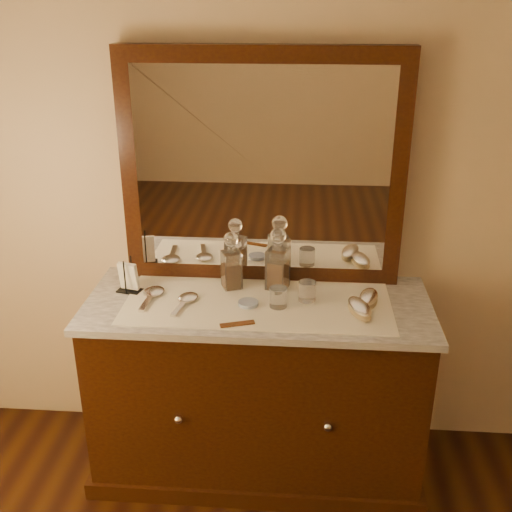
{
  "coord_description": "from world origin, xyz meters",
  "views": [
    {
      "loc": [
        0.16,
        -0.27,
        2.02
      ],
      "look_at": [
        0.0,
        1.85,
        1.1
      ],
      "focal_mm": 42.3,
      "sensor_mm": 36.0,
      "label": 1
    }
  ],
  "objects_px": {
    "pin_dish": "(248,303)",
    "decanter_left": "(231,266)",
    "mirror_frame": "(262,169)",
    "hand_mirror_inner": "(187,299)",
    "comb": "(237,324)",
    "brush_far": "(368,299)",
    "napkin_rack": "(129,278)",
    "hand_mirror_outer": "(153,294)",
    "brush_near": "(360,309)",
    "decanter_right": "(278,265)",
    "dresser_cabinet": "(258,389)"
  },
  "relations": [
    {
      "from": "mirror_frame",
      "to": "napkin_rack",
      "type": "xyz_separation_m",
      "value": [
        -0.56,
        -0.19,
        -0.44
      ]
    },
    {
      "from": "hand_mirror_outer",
      "to": "brush_far",
      "type": "bearing_deg",
      "value": -0.37
    },
    {
      "from": "napkin_rack",
      "to": "decanter_right",
      "type": "height_order",
      "value": "decanter_right"
    },
    {
      "from": "napkin_rack",
      "to": "comb",
      "type": "bearing_deg",
      "value": -27.73
    },
    {
      "from": "comb",
      "to": "brush_far",
      "type": "distance_m",
      "value": 0.56
    },
    {
      "from": "dresser_cabinet",
      "to": "napkin_rack",
      "type": "height_order",
      "value": "napkin_rack"
    },
    {
      "from": "napkin_rack",
      "to": "pin_dish",
      "type": "bearing_deg",
      "value": -10.1
    },
    {
      "from": "brush_near",
      "to": "hand_mirror_outer",
      "type": "xyz_separation_m",
      "value": [
        -0.86,
        0.09,
        -0.01
      ]
    },
    {
      "from": "mirror_frame",
      "to": "hand_mirror_inner",
      "type": "relative_size",
      "value": 5.54
    },
    {
      "from": "dresser_cabinet",
      "to": "decanter_left",
      "type": "distance_m",
      "value": 0.57
    },
    {
      "from": "pin_dish",
      "to": "comb",
      "type": "xyz_separation_m",
      "value": [
        -0.03,
        -0.17,
        -0.0
      ]
    },
    {
      "from": "pin_dish",
      "to": "decanter_right",
      "type": "height_order",
      "value": "decanter_right"
    },
    {
      "from": "brush_near",
      "to": "hand_mirror_outer",
      "type": "height_order",
      "value": "brush_near"
    },
    {
      "from": "brush_far",
      "to": "hand_mirror_inner",
      "type": "xyz_separation_m",
      "value": [
        -0.75,
        -0.03,
        -0.01
      ]
    },
    {
      "from": "comb",
      "to": "hand_mirror_outer",
      "type": "distance_m",
      "value": 0.44
    },
    {
      "from": "dresser_cabinet",
      "to": "decanter_left",
      "type": "bearing_deg",
      "value": 135.5
    },
    {
      "from": "decanter_right",
      "to": "brush_near",
      "type": "height_order",
      "value": "decanter_right"
    },
    {
      "from": "brush_far",
      "to": "hand_mirror_outer",
      "type": "distance_m",
      "value": 0.9
    },
    {
      "from": "decanter_left",
      "to": "brush_far",
      "type": "relative_size",
      "value": 1.43
    },
    {
      "from": "pin_dish",
      "to": "decanter_left",
      "type": "xyz_separation_m",
      "value": [
        -0.09,
        0.16,
        0.09
      ]
    },
    {
      "from": "dresser_cabinet",
      "to": "hand_mirror_outer",
      "type": "bearing_deg",
      "value": 178.43
    },
    {
      "from": "hand_mirror_inner",
      "to": "pin_dish",
      "type": "bearing_deg",
      "value": -2.54
    },
    {
      "from": "pin_dish",
      "to": "hand_mirror_outer",
      "type": "bearing_deg",
      "value": 172.84
    },
    {
      "from": "napkin_rack",
      "to": "decanter_right",
      "type": "xyz_separation_m",
      "value": [
        0.63,
        0.08,
        0.05
      ]
    },
    {
      "from": "hand_mirror_outer",
      "to": "dresser_cabinet",
      "type": "bearing_deg",
      "value": -1.57
    },
    {
      "from": "mirror_frame",
      "to": "decanter_left",
      "type": "bearing_deg",
      "value": -134.76
    },
    {
      "from": "comb",
      "to": "mirror_frame",
      "type": "bearing_deg",
      "value": 63.9
    },
    {
      "from": "dresser_cabinet",
      "to": "comb",
      "type": "relative_size",
      "value": 10.34
    },
    {
      "from": "pin_dish",
      "to": "napkin_rack",
      "type": "distance_m",
      "value": 0.53
    },
    {
      "from": "brush_far",
      "to": "hand_mirror_inner",
      "type": "bearing_deg",
      "value": -177.37
    },
    {
      "from": "napkin_rack",
      "to": "brush_far",
      "type": "bearing_deg",
      "value": -2.66
    },
    {
      "from": "comb",
      "to": "napkin_rack",
      "type": "bearing_deg",
      "value": 134.26
    },
    {
      "from": "brush_far",
      "to": "mirror_frame",
      "type": "bearing_deg",
      "value": 152.35
    },
    {
      "from": "brush_near",
      "to": "decanter_left",
      "type": "bearing_deg",
      "value": 159.23
    },
    {
      "from": "brush_near",
      "to": "hand_mirror_outer",
      "type": "distance_m",
      "value": 0.87
    },
    {
      "from": "mirror_frame",
      "to": "decanter_left",
      "type": "distance_m",
      "value": 0.43
    },
    {
      "from": "dresser_cabinet",
      "to": "hand_mirror_inner",
      "type": "bearing_deg",
      "value": -174.59
    },
    {
      "from": "decanter_left",
      "to": "hand_mirror_inner",
      "type": "xyz_separation_m",
      "value": [
        -0.17,
        -0.15,
        -0.09
      ]
    },
    {
      "from": "comb",
      "to": "decanter_right",
      "type": "bearing_deg",
      "value": 49.43
    },
    {
      "from": "mirror_frame",
      "to": "brush_near",
      "type": "xyz_separation_m",
      "value": [
        0.41,
        -0.33,
        -0.47
      ]
    },
    {
      "from": "decanter_right",
      "to": "napkin_rack",
      "type": "bearing_deg",
      "value": -173.17
    },
    {
      "from": "mirror_frame",
      "to": "decanter_left",
      "type": "height_order",
      "value": "mirror_frame"
    },
    {
      "from": "decanter_right",
      "to": "brush_near",
      "type": "distance_m",
      "value": 0.41
    },
    {
      "from": "hand_mirror_outer",
      "to": "hand_mirror_inner",
      "type": "height_order",
      "value": "hand_mirror_outer"
    },
    {
      "from": "dresser_cabinet",
      "to": "hand_mirror_outer",
      "type": "height_order",
      "value": "hand_mirror_outer"
    },
    {
      "from": "comb",
      "to": "brush_near",
      "type": "xyz_separation_m",
      "value": [
        0.48,
        0.12,
        0.02
      ]
    },
    {
      "from": "pin_dish",
      "to": "comb",
      "type": "bearing_deg",
      "value": -99.41
    },
    {
      "from": "dresser_cabinet",
      "to": "mirror_frame",
      "type": "distance_m",
      "value": 0.97
    },
    {
      "from": "napkin_rack",
      "to": "decanter_left",
      "type": "bearing_deg",
      "value": 8.78
    },
    {
      "from": "dresser_cabinet",
      "to": "pin_dish",
      "type": "relative_size",
      "value": 16.83
    }
  ]
}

